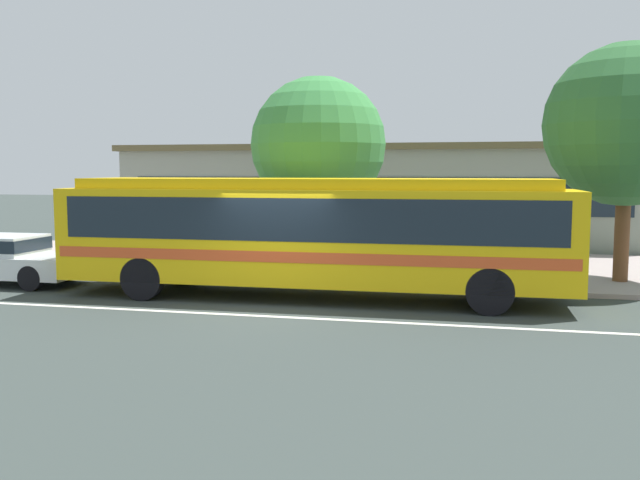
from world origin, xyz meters
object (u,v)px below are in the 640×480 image
object	(u,v)px
transit_bus	(313,229)
pedestrian_waiting_near_sign	(278,237)
pedestrian_walking_along_curb	(419,243)
bus_stop_sign	(488,227)
street_tree_mid_block	(627,125)
street_tree_near_stop	(318,145)

from	to	relation	value
transit_bus	pedestrian_waiting_near_sign	xyz separation A→B (m)	(-1.69, 2.81, -0.50)
pedestrian_walking_along_curb	bus_stop_sign	xyz separation A→B (m)	(1.73, -0.38, 0.50)
pedestrian_waiting_near_sign	pedestrian_walking_along_curb	distance (m)	3.99
street_tree_mid_block	bus_stop_sign	bearing A→B (deg)	-157.35
street_tree_near_stop	street_tree_mid_block	distance (m)	8.14
pedestrian_walking_along_curb	street_tree_near_stop	distance (m)	4.15
bus_stop_sign	street_tree_near_stop	world-z (taller)	street_tree_near_stop
pedestrian_walking_along_curb	bus_stop_sign	size ratio (longest dim) A/B	0.73
pedestrian_walking_along_curb	street_tree_mid_block	world-z (taller)	street_tree_mid_block
transit_bus	street_tree_mid_block	xyz separation A→B (m)	(7.42, 3.45, 2.50)
bus_stop_sign	street_tree_mid_block	world-z (taller)	street_tree_mid_block
bus_stop_sign	street_tree_mid_block	bearing A→B (deg)	22.65
pedestrian_waiting_near_sign	transit_bus	bearing A→B (deg)	-58.90
pedestrian_waiting_near_sign	street_tree_near_stop	size ratio (longest dim) A/B	0.31
pedestrian_walking_along_curb	bus_stop_sign	distance (m)	1.84
bus_stop_sign	street_tree_mid_block	xyz separation A→B (m)	(3.41, 1.42, 2.55)
street_tree_near_stop	street_tree_mid_block	bearing A→B (deg)	-1.34
transit_bus	pedestrian_waiting_near_sign	world-z (taller)	transit_bus
pedestrian_waiting_near_sign	street_tree_near_stop	distance (m)	2.88
pedestrian_waiting_near_sign	bus_stop_sign	xyz separation A→B (m)	(5.69, -0.78, 0.46)
pedestrian_walking_along_curb	street_tree_mid_block	distance (m)	6.07
pedestrian_walking_along_curb	street_tree_near_stop	size ratio (longest dim) A/B	0.30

